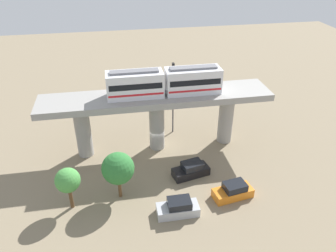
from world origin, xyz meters
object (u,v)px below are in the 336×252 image
Objects in this scene: tree_near_viaduct at (68,181)px; parked_car_orange at (233,191)px; signal_post at (173,96)px; parked_car_silver at (178,208)px; parked_car_black at (191,170)px; train at (164,82)px; tree_mid_lot at (118,169)px.

parked_car_orange is at bearing 85.10° from tree_near_viaduct.
tree_near_viaduct is 0.47× the size of signal_post.
tree_near_viaduct reaches higher than parked_car_silver.
parked_car_silver is (5.70, -2.71, 0.00)m from parked_car_black.
signal_post is at bearing 170.83° from parked_car_silver.
tree_near_viaduct is (2.88, -13.19, 2.73)m from parked_car_black.
train is 11.91m from tree_mid_lot.
parked_car_orange is 12.35m from tree_mid_lot.
signal_post is (-15.57, 2.45, 4.85)m from parked_car_silver.
signal_post reaches higher than parked_car_black.
train is at bearing 176.42° from parked_car_silver.
parked_car_black is (-4.31, -3.54, 0.00)m from parked_car_orange.
parked_car_silver is at bearing -38.14° from parked_car_black.
parked_car_orange is 0.82× the size of tree_mid_lot.
train is 15.62m from tree_near_viaduct.
tree_near_viaduct is (-2.82, -10.49, 2.73)m from parked_car_silver.
parked_car_silver is 0.88× the size of tree_near_viaduct.
parked_car_black is 0.44× the size of signal_post.
tree_mid_lot reaches higher than tree_near_viaduct.
parked_car_black is at bearing 1.50° from signal_post.
tree_mid_lot is at bearing 98.72° from tree_near_viaduct.
train is 14.70m from parked_car_orange.
train is at bearing 143.93° from tree_mid_lot.
tree_mid_lot reaches higher than parked_car_black.
parked_car_orange is 17.01m from tree_near_viaduct.
train is 3.05× the size of parked_car_orange.
train is at bearing 129.86° from tree_near_viaduct.
parked_car_orange is 0.99× the size of parked_car_black.
tree_near_viaduct is at bearing -50.14° from train.
signal_post reaches higher than parked_car_silver.
tree_near_viaduct is at bearing -105.29° from parked_car_silver.
train reaches higher than parked_car_orange.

